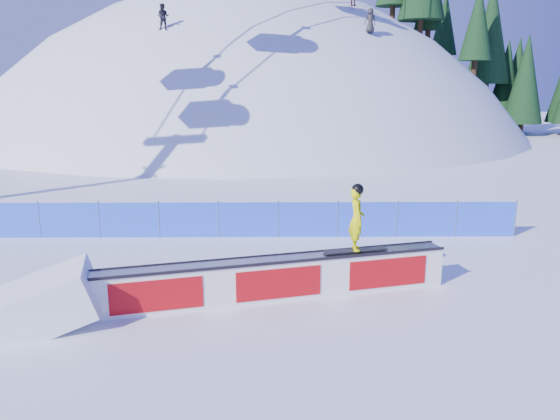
{
  "coord_description": "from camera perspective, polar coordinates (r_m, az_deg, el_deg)",
  "views": [
    {
      "loc": [
        2.89,
        -13.24,
        5.16
      ],
      "look_at": [
        3.03,
        1.64,
        1.62
      ],
      "focal_mm": 35.0,
      "sensor_mm": 36.0,
      "label": 1
    }
  ],
  "objects": [
    {
      "name": "rail_box",
      "position": [
        13.23,
        -0.44,
        -7.18
      ],
      "size": [
        8.56,
        2.79,
        1.04
      ],
      "rotation": [
        0.0,
        0.0,
        0.26
      ],
      "color": "white",
      "rests_on": "ground"
    },
    {
      "name": "treeline",
      "position": [
        56.91,
        21.88,
        17.24
      ],
      "size": [
        21.91,
        9.27,
        20.26
      ],
      "color": "#342114",
      "rests_on": "ground"
    },
    {
      "name": "snowboarder",
      "position": [
        13.47,
        8.01,
        -0.86
      ],
      "size": [
        1.64,
        0.7,
        1.7
      ],
      "rotation": [
        0.0,
        0.0,
        1.61
      ],
      "color": "black",
      "rests_on": "rail_box"
    },
    {
      "name": "ground",
      "position": [
        14.5,
        -12.12,
        -7.78
      ],
      "size": [
        160.0,
        160.0,
        0.0
      ],
      "primitive_type": "plane",
      "color": "white",
      "rests_on": "ground"
    },
    {
      "name": "snow_hill",
      "position": [
        59.97,
        -3.32,
        -9.36
      ],
      "size": [
        64.0,
        64.0,
        64.0
      ],
      "color": "white",
      "rests_on": "ground"
    },
    {
      "name": "snow_ramp",
      "position": [
        13.23,
        -24.25,
        -10.82
      ],
      "size": [
        3.17,
        2.42,
        1.76
      ],
      "primitive_type": null,
      "rotation": [
        0.0,
        -0.31,
        0.26
      ],
      "color": "white",
      "rests_on": "ground"
    },
    {
      "name": "safety_fence",
      "position": [
        18.54,
        -9.5,
        -1.03
      ],
      "size": [
        22.05,
        0.05,
        1.3
      ],
      "color": "blue",
      "rests_on": "ground"
    }
  ]
}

